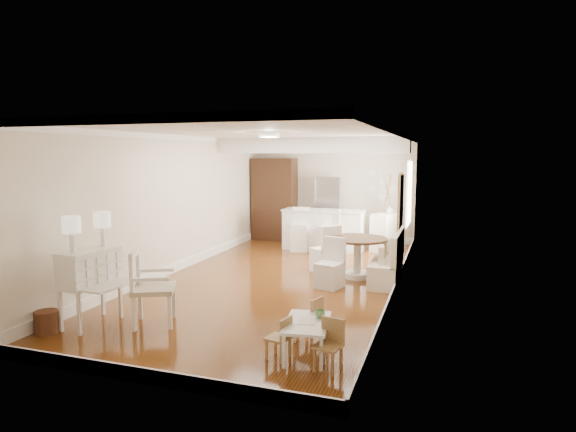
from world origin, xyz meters
The scene contains 20 objects.
room centered at (0.04, 0.32, 1.98)m, with size 9.00×9.04×2.82m.
secretary_bureau centered at (-1.70, -3.18, 0.55)m, with size 0.85×0.87×1.09m, color white.
gustavian_armchair centered at (-0.86, -2.89, 0.54)m, with size 0.62×0.62×1.08m, color white.
wicker_basket centered at (-2.05, -3.65, 0.15)m, with size 0.31×0.31×0.31m, color #522D19.
kids_table centered at (1.50, -3.25, 0.21)m, with size 0.51×0.85×0.43m, color white.
kids_chair_a centered at (1.20, -3.44, 0.26)m, with size 0.25×0.25×0.53m, color #9C7946.
kids_chair_b centered at (1.38, -2.73, 0.29)m, with size 0.28×0.28×0.58m, color tan.
kids_chair_c centered at (1.84, -3.56, 0.29)m, with size 0.28×0.28×0.59m, color #9C7647.
banquette centered at (1.99, 0.50, 0.49)m, with size 0.52×1.60×0.98m, color silver.
dining_table centered at (1.41, 0.62, 0.40)m, with size 1.17×1.17×0.80m, color #442816.
slip_chair_near centered at (1.06, -0.24, 0.45)m, with size 0.43×0.45×0.91m, color silver.
slip_chair_far centered at (0.71, 0.87, 0.49)m, with size 0.47×0.49×0.98m, color white.
breakfast_counter centered at (0.10, 3.10, 0.52)m, with size 2.05×0.65×1.03m, color white.
bar_stool_left centered at (-0.43, 2.82, 0.54)m, with size 0.43×0.43×1.09m, color white.
bar_stool_right centered at (0.34, 2.66, 0.55)m, with size 0.44×0.44×1.09m, color silver.
pantry_cabinet centered at (-1.60, 4.18, 1.15)m, with size 1.20×0.60×2.30m, color #381E11.
fridge centered at (0.30, 4.15, 0.90)m, with size 0.75×0.65×1.80m, color silver.
sideboard centered at (1.63, 3.57, 0.47)m, with size 0.44×0.99×0.95m, color white.
pencil_cup centered at (1.61, -3.07, 0.47)m, with size 0.12×0.12×0.10m, color #62A967.
branch_vase centered at (1.69, 3.62, 1.04)m, with size 0.17×0.17×0.18m, color white.
Camera 1 is at (3.02, -8.58, 2.40)m, focal length 30.00 mm.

